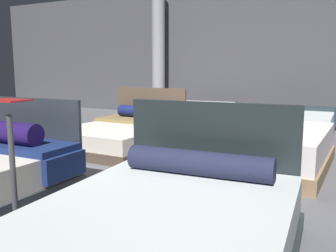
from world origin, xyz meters
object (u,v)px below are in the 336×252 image
object	(u,v)px
bed_1	(164,232)
bed_2	(123,135)
bed_5	(296,122)
bed_4	(194,115)
bed_3	(264,148)
price_sign	(14,190)
support_pillar	(158,52)

from	to	relation	value
bed_1	bed_2	distance (m)	3.75
bed_1	bed_5	xyz separation A→B (m)	(0.05, 5.84, -0.03)
bed_2	bed_4	size ratio (longest dim) A/B	0.99
bed_4	bed_2	bearing A→B (deg)	-95.12
bed_3	price_sign	size ratio (longest dim) A/B	1.92
price_sign	support_pillar	world-z (taller)	support_pillar
bed_2	bed_4	xyz separation A→B (m)	(0.09, 2.81, 0.02)
bed_1	support_pillar	world-z (taller)	support_pillar
bed_4	bed_5	world-z (taller)	bed_4
bed_2	bed_4	distance (m)	2.81
bed_4	bed_5	size ratio (longest dim) A/B	1.04
bed_2	bed_4	world-z (taller)	bed_2
bed_5	price_sign	world-z (taller)	price_sign
bed_3	bed_5	world-z (taller)	bed_3
bed_2	support_pillar	bearing A→B (deg)	112.92
bed_5	price_sign	bearing A→B (deg)	-100.82
bed_2	support_pillar	distance (m)	4.77
bed_4	bed_3	bearing A→B (deg)	-56.11
bed_1	bed_4	distance (m)	6.18
bed_2	bed_3	xyz separation A→B (m)	(2.33, -0.16, 0.04)
bed_4	bed_5	distance (m)	2.24
bed_2	price_sign	xyz separation A→B (m)	(1.19, -3.20, 0.20)
bed_2	bed_5	distance (m)	3.70
bed_4	support_pillar	bearing A→B (deg)	136.61
bed_5	bed_2	bearing A→B (deg)	-129.22
support_pillar	bed_2	bearing A→B (deg)	-69.35
bed_1	bed_5	bearing A→B (deg)	86.64
bed_1	bed_2	world-z (taller)	bed_1
bed_1	bed_2	bearing A→B (deg)	124.64
bed_1	price_sign	world-z (taller)	price_sign
bed_3	price_sign	xyz separation A→B (m)	(-1.15, -3.05, 0.16)
bed_1	bed_5	size ratio (longest dim) A/B	1.14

